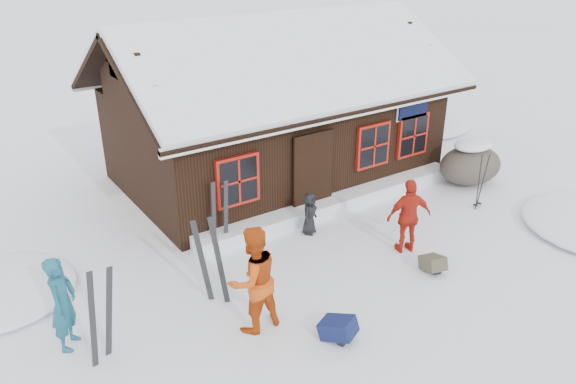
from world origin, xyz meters
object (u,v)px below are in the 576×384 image
boulder (470,164)px  backpack_blue (338,332)px  ski_pair_left (101,317)px  ski_poles (481,182)px  skier_crouched (310,214)px  backpack_olive (432,266)px  skier_orange_left (253,280)px  skier_teal (63,303)px  skier_orange_right (409,216)px

boulder → backpack_blue: 7.70m
backpack_blue → ski_pair_left: bearing=127.3°
ski_pair_left → ski_poles: (9.36, 0.20, -0.11)m
skier_crouched → backpack_olive: size_ratio=2.00×
backpack_blue → backpack_olive: size_ratio=1.12×
skier_crouched → backpack_blue: 3.70m
skier_orange_left → skier_teal: bearing=-28.5°
skier_orange_right → backpack_olive: size_ratio=3.34×
skier_teal → backpack_blue: size_ratio=3.01×
skier_orange_right → skier_crouched: bearing=-34.5°
boulder → skier_orange_left: bearing=-165.9°
ski_pair_left → skier_orange_right: bearing=-13.3°
skier_orange_left → backpack_olive: size_ratio=3.91×
skier_crouched → ski_pair_left: bearing=165.9°
skier_crouched → backpack_olive: bearing=-97.9°
skier_orange_left → ski_pair_left: bearing=-19.3°
backpack_olive → boulder: bearing=45.8°
ski_pair_left → backpack_olive: bearing=-21.4°
skier_orange_left → boulder: 8.30m
boulder → ski_pair_left: ski_pair_left is taller
skier_orange_right → ski_pair_left: (-6.38, 0.31, -0.04)m
ski_poles → skier_crouched: bearing=163.1°
ski_poles → ski_pair_left: bearing=-178.8°
skier_orange_left → backpack_blue: skier_orange_left is taller
skier_crouched → backpack_blue: (-1.77, -3.23, -0.34)m
skier_orange_right → ski_poles: bearing=-150.0°
skier_orange_left → ski_poles: skier_orange_left is taller
skier_teal → skier_crouched: (5.53, 0.86, -0.34)m
ski_pair_left → skier_orange_left: bearing=-26.7°
boulder → backpack_blue: size_ratio=3.34×
skier_orange_left → backpack_blue: (0.99, -1.06, -0.82)m
skier_orange_left → boulder: skier_orange_left is taller
skier_teal → skier_orange_right: size_ratio=1.01×
skier_teal → skier_orange_left: skier_orange_left is taller
skier_teal → ski_pair_left: size_ratio=1.00×
skier_orange_right → skier_crouched: size_ratio=1.67×
skier_orange_right → backpack_olive: skier_orange_right is taller
skier_orange_right → ski_pair_left: skier_orange_right is taller
boulder → ski_poles: 1.54m
skier_teal → boulder: 10.83m
skier_orange_left → skier_crouched: 3.55m
ski_pair_left → skier_crouched: bearing=5.7°
skier_teal → skier_orange_left: 3.06m
skier_orange_right → ski_poles: 3.03m
skier_teal → ski_pair_left: bearing=-112.4°
skier_crouched → backpack_blue: skier_crouched is taller
skier_orange_right → ski_poles: size_ratio=1.15×
ski_pair_left → ski_poles: ski_pair_left is taller
skier_orange_right → skier_crouched: (-1.26, 1.79, -0.33)m
skier_teal → skier_orange_right: skier_teal is taller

